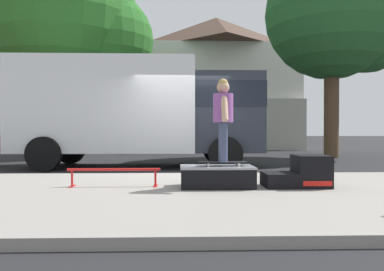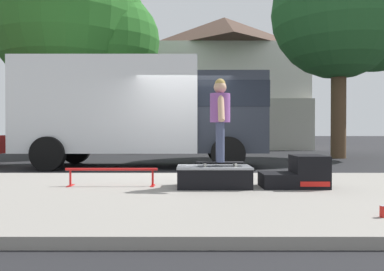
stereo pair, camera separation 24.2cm
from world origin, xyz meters
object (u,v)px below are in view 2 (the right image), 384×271
(skateboard, at_px, (221,163))
(skater_kid, at_px, (221,113))
(box_truck, at_px, (145,108))
(skate_box, at_px, (215,176))
(soda_can, at_px, (384,212))
(grind_rail, at_px, (113,172))
(kicker_ramp, at_px, (300,174))
(street_tree_main, at_px, (348,16))
(street_tree_neighbour, at_px, (80,27))

(skateboard, distance_m, skater_kid, 0.82)
(box_truck, bearing_deg, skate_box, -70.01)
(skate_box, xyz_separation_m, box_truck, (-1.75, 4.81, 1.39))
(skate_box, relative_size, soda_can, 9.54)
(grind_rail, bearing_deg, kicker_ramp, -2.53)
(street_tree_main, bearing_deg, kicker_ramp, -116.74)
(kicker_ramp, bearing_deg, skater_kid, 178.48)
(skateboard, height_order, soda_can, skateboard)
(kicker_ramp, bearing_deg, street_tree_main, 63.26)
(kicker_ramp, bearing_deg, skate_box, 179.98)
(kicker_ramp, bearing_deg, skateboard, 178.48)
(street_tree_neighbour, bearing_deg, skateboard, -61.72)
(skate_box, bearing_deg, street_tree_neighbour, 117.73)
(grind_rail, distance_m, street_tree_main, 12.04)
(skate_box, height_order, box_truck, box_truck)
(skater_kid, bearing_deg, kicker_ramp, -1.52)
(grind_rail, xyz_separation_m, soda_can, (3.39, -2.29, -0.17))
(street_tree_neighbour, bearing_deg, soda_can, -60.26)
(skateboard, xyz_separation_m, street_tree_main, (5.46, 8.23, 4.93))
(skate_box, height_order, kicker_ramp, kicker_ramp)
(box_truck, height_order, street_tree_main, street_tree_main)
(soda_can, bearing_deg, skate_box, 127.90)
(soda_can, distance_m, street_tree_neighbour, 14.71)
(street_tree_main, bearing_deg, street_tree_neighbour, 171.93)
(grind_rail, relative_size, street_tree_neighbour, 0.18)
(skater_kid, distance_m, street_tree_main, 10.69)
(skater_kid, xyz_separation_m, street_tree_neighbour, (-5.24, 9.75, 4.09))
(skate_box, xyz_separation_m, skateboard, (0.10, 0.03, 0.22))
(kicker_ramp, relative_size, skater_kid, 0.77)
(kicker_ramp, height_order, soda_can, kicker_ramp)
(skateboard, xyz_separation_m, soda_can, (1.57, -2.19, -0.34))
(skater_kid, relative_size, street_tree_main, 0.17)
(grind_rail, xyz_separation_m, box_truck, (-0.04, 4.67, 1.35))
(street_tree_main, bearing_deg, skate_box, -123.93)
(box_truck, bearing_deg, street_tree_neighbour, 124.30)
(grind_rail, xyz_separation_m, skater_kid, (1.81, -0.10, 0.99))
(skate_box, bearing_deg, skateboard, 18.39)
(kicker_ramp, distance_m, soda_can, 2.18)
(skateboard, bearing_deg, skate_box, -161.61)
(skater_kid, bearing_deg, street_tree_neighbour, 118.28)
(kicker_ramp, xyz_separation_m, box_truck, (-3.14, 4.81, 1.36))
(grind_rail, bearing_deg, soda_can, -34.07)
(box_truck, distance_m, street_tree_neighbour, 7.08)
(kicker_ramp, bearing_deg, soda_can, -82.54)
(street_tree_main, height_order, street_tree_neighbour, street_tree_neighbour)
(street_tree_main, distance_m, street_tree_neighbour, 10.81)
(box_truck, bearing_deg, grind_rail, -89.53)
(soda_can, relative_size, street_tree_neighbour, 0.01)
(kicker_ramp, bearing_deg, box_truck, 123.18)
(skate_box, relative_size, grind_rail, 0.78)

